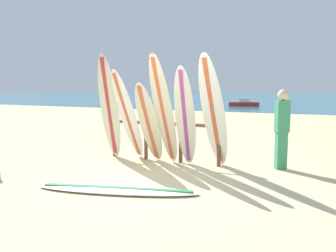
# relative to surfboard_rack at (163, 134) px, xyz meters

# --- Properties ---
(ground_plane) EXTENTS (120.00, 120.00, 0.00)m
(ground_plane) POSITION_rel_surfboard_rack_xyz_m (0.40, -1.78, -0.67)
(ground_plane) COLOR beige
(ocean_water) EXTENTS (120.00, 80.00, 0.01)m
(ocean_water) POSITION_rel_surfboard_rack_xyz_m (0.40, 56.22, -0.67)
(ocean_water) COLOR teal
(ocean_water) RESTS_ON ground
(surfboard_rack) EXTENTS (2.92, 0.09, 1.07)m
(surfboard_rack) POSITION_rel_surfboard_rack_xyz_m (0.00, 0.00, 0.00)
(surfboard_rack) COLOR brown
(surfboard_rack) RESTS_ON ground
(surfboard_leaning_far_left) EXTENTS (0.54, 0.68, 2.62)m
(surfboard_leaning_far_left) POSITION_rel_surfboard_rack_xyz_m (-1.32, -0.33, 0.64)
(surfboard_leaning_far_left) COLOR beige
(surfboard_leaning_far_left) RESTS_ON ground
(surfboard_leaning_left) EXTENTS (0.62, 1.12, 2.23)m
(surfboard_leaning_left) POSITION_rel_surfboard_rack_xyz_m (-0.80, -0.31, 0.44)
(surfboard_leaning_left) COLOR white
(surfboard_leaning_left) RESTS_ON ground
(surfboard_leaning_center_left) EXTENTS (0.72, 0.88, 1.93)m
(surfboard_leaning_center_left) POSITION_rel_surfboard_rack_xyz_m (-0.23, -0.30, 0.29)
(surfboard_leaning_center_left) COLOR beige
(surfboard_leaning_center_left) RESTS_ON ground
(surfboard_leaning_center) EXTENTS (0.62, 1.00, 2.57)m
(surfboard_leaning_center) POSITION_rel_surfboard_rack_xyz_m (0.23, -0.45, 0.61)
(surfboard_leaning_center) COLOR beige
(surfboard_leaning_center) RESTS_ON ground
(surfboard_leaning_center_right) EXTENTS (0.54, 0.87, 2.27)m
(surfboard_leaning_center_right) POSITION_rel_surfboard_rack_xyz_m (0.74, -0.40, 0.47)
(surfboard_leaning_center_right) COLOR silver
(surfboard_leaning_center_right) RESTS_ON ground
(surfboard_leaning_right) EXTENTS (0.69, 1.13, 2.53)m
(surfboard_leaning_right) POSITION_rel_surfboard_rack_xyz_m (1.36, -0.29, 0.59)
(surfboard_leaning_right) COLOR white
(surfboard_leaning_right) RESTS_ON ground
(surfboard_lying_on_sand) EXTENTS (2.94, 1.31, 0.08)m
(surfboard_lying_on_sand) POSITION_rel_surfboard_rack_xyz_m (0.31, -2.53, -0.64)
(surfboard_lying_on_sand) COLOR white
(surfboard_lying_on_sand) RESTS_ON ground
(beachgoer_standing) EXTENTS (0.33, 0.30, 1.76)m
(beachgoer_standing) POSITION_rel_surfboard_rack_xyz_m (2.72, 0.35, 0.29)
(beachgoer_standing) COLOR #3F9966
(beachgoer_standing) RESTS_ON ground
(small_boat_offshore) EXTENTS (2.87, 1.64, 0.71)m
(small_boat_offshore) POSITION_rel_surfboard_rack_xyz_m (-3.13, 23.89, -0.42)
(small_boat_offshore) COLOR #B22D28
(small_boat_offshore) RESTS_ON ocean_water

